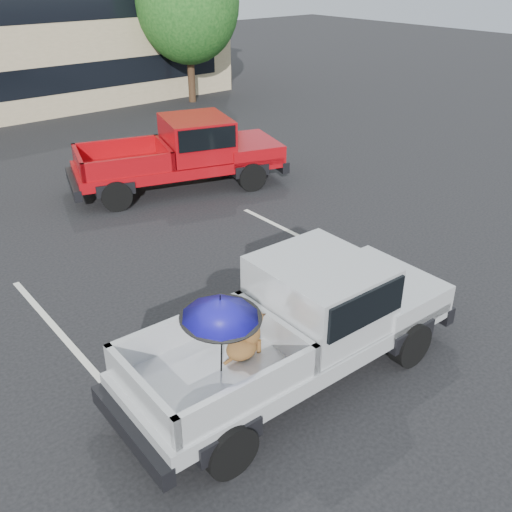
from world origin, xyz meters
The scene contains 6 objects.
ground centered at (0.00, 0.00, 0.00)m, with size 90.00×90.00×0.00m, color black.
stripe_left centered at (-3.00, 2.00, 0.00)m, with size 0.12×5.00×0.01m, color silver.
stripe_right centered at (3.00, 2.00, 0.00)m, with size 0.12×5.00×0.01m, color silver.
tree_right centered at (9.00, 16.00, 4.21)m, with size 4.46×4.46×6.78m.
silver_pickup centered at (-0.32, -1.25, 1.05)m, with size 5.73×2.20×2.06m.
red_pickup centered at (2.93, 6.87, 1.08)m, with size 6.35×3.73×1.98m.
Camera 1 is at (-5.57, -6.41, 5.92)m, focal length 40.00 mm.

